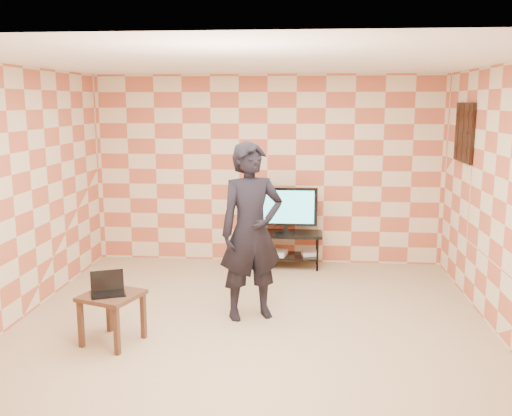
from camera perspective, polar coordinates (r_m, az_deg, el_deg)
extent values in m
plane|color=tan|center=(6.12, -0.49, -11.69)|extent=(5.00, 5.00, 0.00)
cube|color=beige|center=(8.21, 1.14, 3.82)|extent=(5.00, 0.02, 2.70)
cube|color=beige|center=(3.33, -4.61, -6.47)|extent=(5.00, 0.02, 2.70)
cube|color=beige|center=(6.48, -23.12, 1.11)|extent=(0.02, 5.00, 2.70)
cube|color=beige|center=(6.05, 23.78, 0.44)|extent=(0.02, 5.00, 2.70)
cube|color=white|center=(5.67, -0.54, 14.41)|extent=(5.00, 5.00, 0.02)
cube|color=black|center=(7.45, 20.11, 7.11)|extent=(0.04, 0.72, 0.72)
cube|color=black|center=(7.45, 20.11, 7.11)|extent=(0.04, 0.03, 0.68)
cube|color=black|center=(7.45, 20.11, 7.11)|extent=(0.04, 0.68, 0.03)
cube|color=black|center=(8.07, 2.96, -2.60)|extent=(1.02, 0.46, 0.04)
cube|color=black|center=(8.14, 2.94, -4.79)|extent=(0.92, 0.41, 0.03)
cylinder|color=black|center=(7.97, -0.35, -4.45)|extent=(0.03, 0.03, 0.50)
cylinder|color=black|center=(8.33, -0.11, -3.79)|extent=(0.03, 0.03, 0.50)
cylinder|color=black|center=(7.94, 6.16, -4.57)|extent=(0.03, 0.03, 0.50)
cylinder|color=black|center=(8.30, 6.11, -3.90)|extent=(0.03, 0.03, 0.50)
cube|color=black|center=(8.06, 2.97, -2.37)|extent=(0.26, 0.17, 0.03)
cube|color=black|center=(8.05, 2.97, -2.01)|extent=(0.07, 0.05, 0.07)
cube|color=black|center=(7.98, 2.99, 0.14)|extent=(0.88, 0.06, 0.54)
cube|color=#3FC9D4|center=(7.95, 2.98, 0.10)|extent=(0.79, 0.01, 0.47)
cube|color=silver|center=(8.13, 1.69, -4.49)|extent=(0.43, 0.34, 0.06)
cube|color=silver|center=(8.14, 5.44, -4.55)|extent=(0.26, 0.21, 0.05)
cube|color=#371D13|center=(5.73, -14.25, -8.49)|extent=(0.64, 0.64, 0.04)
cube|color=#371D13|center=(5.80, -17.11, -11.06)|extent=(0.06, 0.06, 0.46)
cube|color=#371D13|center=(6.10, -14.49, -9.83)|extent=(0.06, 0.06, 0.46)
cube|color=#371D13|center=(5.54, -13.75, -11.90)|extent=(0.06, 0.06, 0.46)
cube|color=#371D13|center=(5.86, -11.20, -10.55)|extent=(0.06, 0.06, 0.46)
cube|color=black|center=(5.70, -14.55, -8.32)|extent=(0.38, 0.33, 0.02)
cube|color=black|center=(5.77, -14.66, -7.02)|extent=(0.31, 0.17, 0.20)
imported|color=black|center=(6.09, -0.47, -2.38)|extent=(0.82, 0.69, 1.91)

